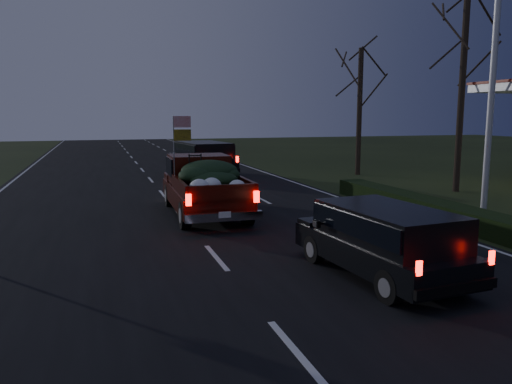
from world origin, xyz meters
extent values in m
plane|color=black|center=(0.00, 0.00, 0.00)|extent=(120.00, 120.00, 0.00)
cube|color=black|center=(0.00, 0.00, 0.01)|extent=(14.00, 120.00, 0.02)
cube|color=black|center=(7.80, 3.00, 0.30)|extent=(1.00, 10.00, 0.60)
cylinder|color=silver|center=(9.50, 2.00, 4.50)|extent=(0.20, 0.20, 9.00)
cylinder|color=black|center=(12.50, 7.00, 4.25)|extent=(0.28, 0.28, 8.50)
cylinder|color=black|center=(11.50, 14.00, 3.50)|extent=(0.28, 0.28, 7.00)
cube|color=#3D0F08|center=(0.81, 5.28, 0.65)|extent=(2.29, 5.48, 0.60)
cube|color=#3D0F08|center=(0.83, 6.25, 1.47)|extent=(2.05, 1.78, 0.98)
cube|color=black|center=(0.83, 6.25, 1.57)|extent=(2.15, 1.68, 0.60)
cube|color=#3D0F08|center=(0.78, 3.87, 0.98)|extent=(2.08, 3.08, 0.07)
ellipsoid|color=black|center=(0.85, 4.41, 1.47)|extent=(1.78, 1.99, 0.65)
cylinder|color=gray|center=(-0.17, 5.30, 2.23)|extent=(0.03, 0.03, 2.17)
cube|color=red|center=(0.13, 5.29, 3.13)|extent=(0.57, 0.03, 0.37)
cube|color=gold|center=(0.13, 5.29, 2.69)|extent=(0.57, 0.03, 0.37)
cube|color=black|center=(2.90, 15.88, 0.69)|extent=(2.86, 5.59, 0.67)
cube|color=black|center=(2.93, 15.61, 1.45)|extent=(2.55, 4.13, 0.89)
cube|color=black|center=(2.93, 15.61, 1.54)|extent=(2.65, 4.04, 0.54)
cube|color=black|center=(2.94, -2.33, 0.55)|extent=(2.11, 4.36, 0.53)
cube|color=black|center=(2.96, -2.54, 1.14)|extent=(1.91, 3.21, 0.70)
cube|color=black|center=(2.96, -2.54, 1.21)|extent=(1.99, 3.13, 0.42)
cube|color=black|center=(1.85, -1.58, 1.04)|extent=(0.10, 0.20, 0.14)
camera|label=1|loc=(-2.55, -11.13, 3.34)|focal=35.00mm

